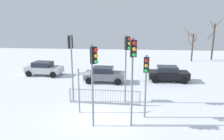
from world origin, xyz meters
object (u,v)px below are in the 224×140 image
object	(u,v)px
car_grey_far	(104,74)
bare_tree_left	(192,45)
traffic_light_foreground_left	(71,53)
traffic_light_mid_left	(127,54)
car_silver_trailing	(44,68)
traffic_light_rear_left	(94,68)
traffic_light_rear_right	(133,63)
traffic_light_foreground_right	(146,73)
bare_tree_centre	(213,41)
direction_sign_post	(80,88)
car_black_near	(168,73)

from	to	relation	value
car_grey_far	bare_tree_left	world-z (taller)	bare_tree_left
traffic_light_foreground_left	car_grey_far	world-z (taller)	traffic_light_foreground_left
traffic_light_mid_left	car_silver_trailing	size ratio (longest dim) A/B	1.25
traffic_light_rear_left	traffic_light_foreground_left	distance (m)	4.42
traffic_light_rear_right	bare_tree_left	world-z (taller)	traffic_light_rear_right
traffic_light_foreground_right	bare_tree_centre	world-z (taller)	bare_tree_centre
traffic_light_foreground_left	car_grey_far	bearing A→B (deg)	37.09
bare_tree_left	traffic_light_mid_left	bearing A→B (deg)	-117.77
traffic_light_foreground_right	bare_tree_centre	xyz separation A→B (m)	(10.83, 20.32, -0.09)
direction_sign_post	car_silver_trailing	size ratio (longest dim) A/B	0.75
direction_sign_post	car_silver_trailing	xyz separation A→B (m)	(-6.07, 9.00, -0.89)
traffic_light_rear_right	traffic_light_foreground_left	bearing A→B (deg)	-50.87
bare_tree_left	car_black_near	bearing A→B (deg)	-114.74
traffic_light_foreground_left	car_grey_far	size ratio (longest dim) A/B	1.28
traffic_light_mid_left	bare_tree_centre	size ratio (longest dim) A/B	0.86
traffic_light_foreground_left	direction_sign_post	world-z (taller)	traffic_light_foreground_left
traffic_light_foreground_right	traffic_light_mid_left	bearing A→B (deg)	-59.66
traffic_light_foreground_left	traffic_light_rear_right	bearing A→B (deg)	-73.13
traffic_light_rear_right	traffic_light_foreground_left	world-z (taller)	traffic_light_rear_right
traffic_light_rear_right	bare_tree_left	distance (m)	21.81
traffic_light_foreground_right	traffic_light_rear_left	size ratio (longest dim) A/B	0.84
traffic_light_rear_right	car_silver_trailing	world-z (taller)	traffic_light_rear_right
traffic_light_foreground_left	traffic_light_mid_left	bearing A→B (deg)	-35.65
traffic_light_rear_right	car_silver_trailing	size ratio (longest dim) A/B	1.28
traffic_light_rear_right	traffic_light_rear_left	bearing A→B (deg)	-4.66
car_silver_trailing	direction_sign_post	bearing A→B (deg)	-51.50
car_silver_trailing	traffic_light_foreground_left	bearing A→B (deg)	-50.03
car_black_near	bare_tree_left	distance (m)	11.76
traffic_light_foreground_right	bare_tree_left	size ratio (longest dim) A/B	0.86
traffic_light_mid_left	bare_tree_centre	distance (m)	21.64
traffic_light_rear_left	car_silver_trailing	bearing A→B (deg)	-99.08
traffic_light_foreground_right	traffic_light_mid_left	xyz separation A→B (m)	(-1.19, 2.34, 0.70)
traffic_light_rear_right	direction_sign_post	size ratio (longest dim) A/B	1.70
bare_tree_centre	traffic_light_rear_left	bearing A→B (deg)	-122.32
direction_sign_post	car_black_near	bearing A→B (deg)	29.99
traffic_light_rear_left	car_silver_trailing	xyz separation A→B (m)	(-7.30, 10.84, -2.65)
traffic_light_foreground_right	traffic_light_foreground_left	bearing A→B (deg)	-21.86
traffic_light_rear_right	direction_sign_post	xyz separation A→B (m)	(-3.32, 1.57, -2.00)
traffic_light_foreground_left	car_silver_trailing	bearing A→B (deg)	91.14
traffic_light_foreground_left	bare_tree_centre	distance (m)	24.00
direction_sign_post	car_black_near	world-z (taller)	direction_sign_post
traffic_light_foreground_left	car_silver_trailing	size ratio (longest dim) A/B	1.26
direction_sign_post	traffic_light_foreground_left	bearing A→B (deg)	98.88
traffic_light_rear_left	car_silver_trailing	size ratio (longest dim) A/B	1.19
traffic_light_foreground_right	direction_sign_post	world-z (taller)	traffic_light_foreground_right
bare_tree_centre	car_black_near	bearing A→B (deg)	-124.32
traffic_light_rear_left	car_black_near	size ratio (longest dim) A/B	1.22
car_black_near	bare_tree_centre	world-z (taller)	bare_tree_centre
bare_tree_centre	traffic_light_mid_left	bearing A→B (deg)	-123.77
traffic_light_rear_right	traffic_light_mid_left	xyz separation A→B (m)	(-0.40, 3.42, -0.08)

